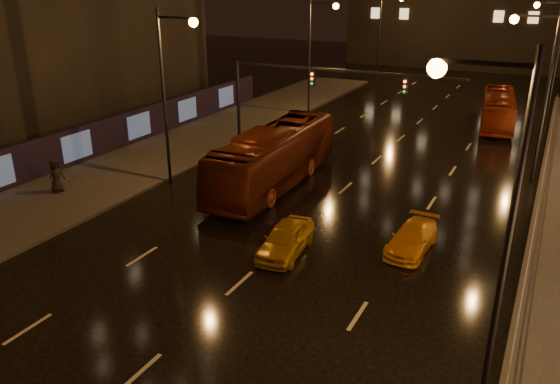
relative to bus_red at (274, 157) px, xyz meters
name	(u,v)px	position (x,y,z in m)	size (l,w,h in m)	color
ground	(367,168)	(3.98, 5.36, -1.72)	(140.00, 140.00, 0.00)	black
sidewalk_left	(152,159)	(-9.52, 0.36, -1.64)	(7.00, 70.00, 0.15)	#38332D
hoarding_left	(75,147)	(-13.22, -2.64, -0.47)	(0.30, 46.00, 2.50)	black
traffic_signal	(297,88)	(-1.08, 5.36, 3.02)	(15.31, 0.32, 6.20)	black
streetlight_right	(489,184)	(12.90, -12.64, 4.72)	(2.64, 0.50, 10.00)	black
railing_right	(541,192)	(14.18, 3.36, -0.82)	(0.05, 56.00, 1.00)	#99999E
bus_red	(274,157)	(0.00, 0.00, 0.00)	(2.88, 12.32, 3.43)	#5B1D0D
bus_curb	(498,109)	(9.98, 20.64, -0.31)	(2.36, 10.08, 2.81)	maroon
taxi_near	(286,239)	(4.48, -7.47, -1.02)	(1.64, 4.08, 1.39)	#BB7D11
taxi_far	(412,238)	(9.38, -4.64, -1.14)	(1.62, 3.97, 1.15)	orange
pedestrian_c	(56,176)	(-10.18, -6.95, -0.59)	(0.95, 0.62, 1.95)	black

